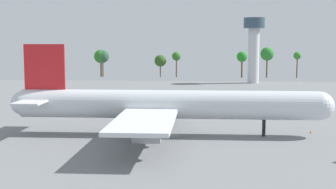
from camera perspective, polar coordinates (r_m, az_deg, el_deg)
The scene contains 5 objects.
ground_plane at distance 97.69m, azimuth -0.00°, elevation -4.89°, with size 265.34×265.34×0.00m, color slate.
cargo_airplane at distance 96.69m, azimuth -0.27°, elevation -1.26°, with size 66.33×56.26×18.63m.
safety_cone_nose at distance 103.89m, azimuth 16.87°, elevation -4.30°, with size 0.46×0.46×0.65m, color orange.
control_tower at distance 221.43m, azimuth 10.33°, elevation 6.20°, with size 9.66×9.66×29.96m.
tree_line_backdrop at distance 253.80m, azimuth 0.50°, elevation 4.58°, with size 110.52×7.33×16.13m.
Camera 1 is at (6.79, -95.55, 19.19)m, focal length 50.49 mm.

